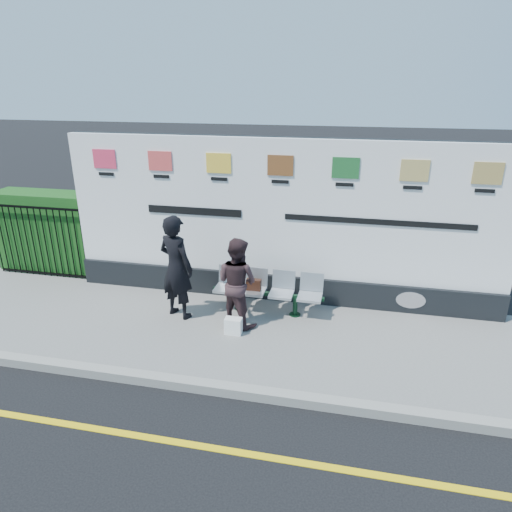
% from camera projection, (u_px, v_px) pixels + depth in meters
% --- Properties ---
extents(ground, '(80.00, 80.00, 0.00)m').
position_uv_depth(ground, '(184.00, 444.00, 5.43)').
color(ground, black).
extents(pavement, '(14.00, 3.00, 0.12)m').
position_uv_depth(pavement, '(236.00, 333.00, 7.68)').
color(pavement, slate).
rests_on(pavement, ground).
extents(kerb, '(14.00, 0.18, 0.14)m').
position_uv_depth(kerb, '(209.00, 387.00, 6.31)').
color(kerb, gray).
rests_on(kerb, ground).
extents(yellow_line, '(14.00, 0.10, 0.01)m').
position_uv_depth(yellow_line, '(184.00, 443.00, 5.42)').
color(yellow_line, yellow).
rests_on(yellow_line, ground).
extents(billboard, '(8.00, 0.30, 3.00)m').
position_uv_depth(billboard, '(280.00, 233.00, 8.32)').
color(billboard, black).
rests_on(billboard, pavement).
extents(hedge, '(2.35, 0.70, 1.70)m').
position_uv_depth(hedge, '(52.00, 231.00, 9.88)').
color(hedge, '#1A5018').
rests_on(hedge, pavement).
extents(railing, '(2.05, 0.06, 1.54)m').
position_uv_depth(railing, '(39.00, 241.00, 9.50)').
color(railing, black).
rests_on(railing, pavement).
extents(bench, '(1.93, 0.55, 0.41)m').
position_uv_depth(bench, '(267.00, 302.00, 8.17)').
color(bench, '#B0B5BA').
rests_on(bench, pavement).
extents(woman_left, '(0.79, 0.66, 1.85)m').
position_uv_depth(woman_left, '(176.00, 267.00, 7.80)').
color(woman_left, black).
rests_on(woman_left, pavement).
extents(woman_right, '(0.92, 0.84, 1.54)m').
position_uv_depth(woman_right, '(237.00, 282.00, 7.60)').
color(woman_right, '#352325').
rests_on(woman_right, pavement).
extents(handbag_brown, '(0.26, 0.11, 0.20)m').
position_uv_depth(handbag_brown, '(254.00, 285.00, 8.11)').
color(handbag_brown, black).
rests_on(handbag_brown, bench).
extents(carrier_bag_white, '(0.28, 0.17, 0.28)m').
position_uv_depth(carrier_bag_white, '(233.00, 326.00, 7.50)').
color(carrier_bag_white, white).
rests_on(carrier_bag_white, pavement).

